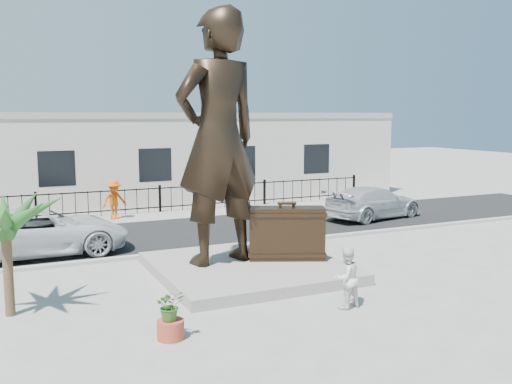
# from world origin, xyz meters

# --- Properties ---
(ground) EXTENTS (100.00, 100.00, 0.00)m
(ground) POSITION_xyz_m (0.00, 0.00, 0.00)
(ground) COLOR #9E9991
(ground) RESTS_ON ground
(street) EXTENTS (40.00, 7.00, 0.01)m
(street) POSITION_xyz_m (0.00, 8.00, 0.01)
(street) COLOR black
(street) RESTS_ON ground
(curb) EXTENTS (40.00, 0.25, 0.12)m
(curb) POSITION_xyz_m (0.00, 4.50, 0.06)
(curb) COLOR #A5A399
(curb) RESTS_ON ground
(far_sidewalk) EXTENTS (40.00, 2.50, 0.02)m
(far_sidewalk) POSITION_xyz_m (0.00, 12.00, 0.01)
(far_sidewalk) COLOR #9E9991
(far_sidewalk) RESTS_ON ground
(plinth) EXTENTS (5.20, 5.20, 0.30)m
(plinth) POSITION_xyz_m (-0.50, 1.50, 0.15)
(plinth) COLOR gray
(plinth) RESTS_ON ground
(fence) EXTENTS (22.00, 0.10, 1.20)m
(fence) POSITION_xyz_m (0.00, 12.80, 0.60)
(fence) COLOR black
(fence) RESTS_ON ground
(building) EXTENTS (28.00, 7.00, 4.40)m
(building) POSITION_xyz_m (0.00, 17.00, 2.20)
(building) COLOR silver
(building) RESTS_ON ground
(statue) EXTENTS (2.94, 2.22, 7.28)m
(statue) POSITION_xyz_m (-1.22, 1.95, 3.94)
(statue) COLOR black
(statue) RESTS_ON plinth
(suitcase) EXTENTS (2.32, 1.56, 1.57)m
(suitcase) POSITION_xyz_m (0.75, 1.43, 1.09)
(suitcase) COLOR black
(suitcase) RESTS_ON plinth
(tourist) EXTENTS (0.80, 0.67, 1.48)m
(tourist) POSITION_xyz_m (0.38, -2.28, 0.74)
(tourist) COLOR white
(tourist) RESTS_ON ground
(car_white) EXTENTS (5.67, 2.72, 1.56)m
(car_white) POSITION_xyz_m (-5.79, 6.29, 0.79)
(car_white) COLOR silver
(car_white) RESTS_ON street
(car_silver) EXTENTS (5.19, 2.91, 1.42)m
(car_silver) POSITION_xyz_m (8.20, 7.23, 0.72)
(car_silver) COLOR #AFB2B4
(car_silver) RESTS_ON street
(worker) EXTENTS (1.24, 0.91, 1.72)m
(worker) POSITION_xyz_m (-2.32, 11.79, 0.88)
(worker) COLOR #D6520B
(worker) RESTS_ON far_sidewalk
(palm_tree) EXTENTS (1.80, 1.80, 3.20)m
(palm_tree) POSITION_xyz_m (-6.92, 0.55, 0.00)
(palm_tree) COLOR #21501D
(palm_tree) RESTS_ON ground
(planter) EXTENTS (0.56, 0.56, 0.40)m
(planter) POSITION_xyz_m (-3.97, -2.36, 0.20)
(planter) COLOR #AB3C2D
(planter) RESTS_ON ground
(shrub) EXTENTS (0.61, 0.54, 0.65)m
(shrub) POSITION_xyz_m (-3.97, -2.36, 0.72)
(shrub) COLOR #2D5B1D
(shrub) RESTS_ON planter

